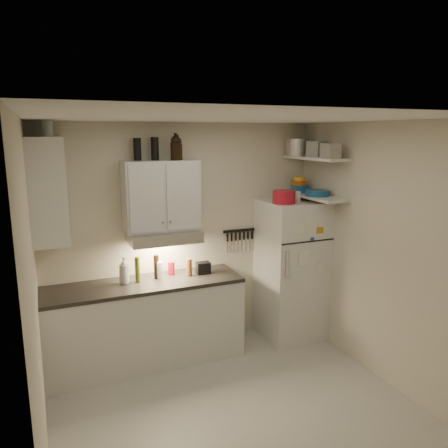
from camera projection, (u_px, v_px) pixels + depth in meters
name	position (u px, v px, depth m)	size (l,w,h in m)	color
floor	(237.00, 412.00, 3.97)	(3.20, 3.00, 0.02)	#B4B1A6
ceiling	(239.00, 117.00, 3.44)	(3.20, 3.00, 0.02)	white
back_wall	(184.00, 237.00, 5.07)	(3.20, 0.02, 2.60)	beige
left_wall	(32.00, 303.00, 3.09)	(0.02, 3.00, 2.60)	beige
right_wall	(386.00, 255.00, 4.32)	(0.02, 3.00, 2.60)	beige
base_cabinet	(146.00, 324.00, 4.75)	(2.10, 0.60, 0.88)	silver
countertop	(144.00, 284.00, 4.66)	(2.10, 0.62, 0.04)	#282522
upper_cabinet	(161.00, 195.00, 4.69)	(0.80, 0.33, 0.75)	silver
side_cabinet	(47.00, 191.00, 4.10)	(0.33, 0.55, 1.00)	silver
range_hood	(164.00, 236.00, 4.72)	(0.76, 0.46, 0.12)	silver
fridge	(291.00, 270.00, 5.32)	(0.70, 0.68, 1.70)	silver
shelf_hi	(316.00, 158.00, 5.00)	(0.30, 0.95, 0.03)	silver
shelf_lo	(314.00, 196.00, 5.09)	(0.30, 0.95, 0.03)	silver
knife_strip	(239.00, 230.00, 5.31)	(0.42, 0.02, 0.03)	black
dutch_oven	(284.00, 197.00, 4.93)	(0.26, 0.26, 0.15)	#A31323
book_stack	(322.00, 199.00, 5.06)	(0.18, 0.22, 0.07)	#BC7F17
spice_jar	(298.00, 196.00, 5.11)	(0.07, 0.07, 0.11)	silver
stock_pot	(297.00, 147.00, 5.25)	(0.28, 0.28, 0.20)	silver
tin_a	(316.00, 149.00, 4.96)	(0.18, 0.16, 0.18)	#AAAAAD
tin_b	(331.00, 151.00, 4.65)	(0.16, 0.16, 0.16)	#AAAAAD
bowl_teal	(300.00, 188.00, 5.32)	(0.23, 0.23, 0.09)	navy
bowl_orange	(299.00, 183.00, 5.30)	(0.18, 0.18, 0.05)	#C24E12
bowl_yellow	(299.00, 179.00, 5.29)	(0.14, 0.14, 0.05)	gold
plates	(317.00, 193.00, 5.00)	(0.27, 0.27, 0.07)	navy
growler_a	(176.00, 148.00, 4.60)	(0.11, 0.11, 0.26)	black
growler_b	(177.00, 148.00, 4.63)	(0.10, 0.10, 0.25)	black
thermos_a	(155.00, 149.00, 4.61)	(0.08, 0.08, 0.24)	black
thermos_b	(137.00, 149.00, 4.56)	(0.08, 0.08, 0.23)	black
side_jar	(47.00, 128.00, 4.09)	(0.11, 0.11, 0.15)	silver
soap_bottle	(124.00, 269.00, 4.58)	(0.12, 0.12, 0.32)	silver
pepper_mill	(189.00, 267.00, 4.85)	(0.06, 0.06, 0.20)	brown
oil_bottle	(137.00, 270.00, 4.63)	(0.05, 0.05, 0.28)	#4E5615
vinegar_bottle	(156.00, 267.00, 4.75)	(0.06, 0.06, 0.27)	black
clear_bottle	(160.00, 270.00, 4.75)	(0.06, 0.06, 0.19)	silver
red_jar	(171.00, 268.00, 4.89)	(0.08, 0.08, 0.15)	#A31323
caddy	(203.00, 268.00, 4.94)	(0.15, 0.11, 0.13)	black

